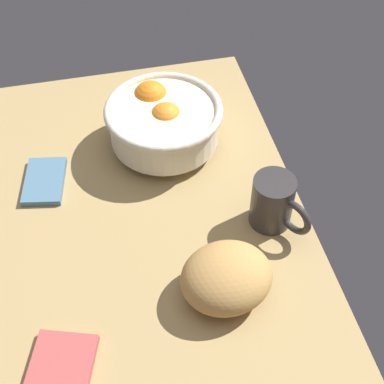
# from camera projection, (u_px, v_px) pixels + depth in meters

# --- Properties ---
(ground_plane) EXTENTS (0.82, 0.57, 0.03)m
(ground_plane) POSITION_uv_depth(u_px,v_px,m) (143.00, 214.00, 1.04)
(ground_plane) COLOR tan
(fruit_bowl) EXTENTS (0.23, 0.23, 0.11)m
(fruit_bowl) POSITION_uv_depth(u_px,v_px,m) (163.00, 120.00, 1.09)
(fruit_bowl) COLOR beige
(fruit_bowl) RESTS_ON ground
(bread_loaf) EXTENTS (0.15, 0.17, 0.08)m
(bread_loaf) POSITION_uv_depth(u_px,v_px,m) (226.00, 277.00, 0.88)
(bread_loaf) COLOR tan
(bread_loaf) RESTS_ON ground
(napkin_folded) EXTENTS (0.12, 0.09, 0.01)m
(napkin_folded) POSITION_uv_depth(u_px,v_px,m) (45.00, 181.00, 1.07)
(napkin_folded) COLOR slate
(napkin_folded) RESTS_ON ground
(napkin_spare) EXTENTS (0.15, 0.13, 0.01)m
(napkin_spare) POSITION_uv_depth(u_px,v_px,m) (59.00, 374.00, 0.82)
(napkin_spare) COLOR #B34B4A
(napkin_spare) RESTS_ON ground
(mug) EXTENTS (0.11, 0.08, 0.10)m
(mug) POSITION_uv_depth(u_px,v_px,m) (274.00, 203.00, 0.97)
(mug) COLOR #312E2E
(mug) RESTS_ON ground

